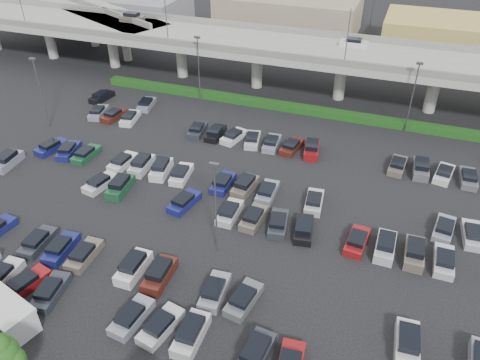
{
  "coord_description": "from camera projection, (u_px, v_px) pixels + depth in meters",
  "views": [
    {
      "loc": [
        13.89,
        -39.75,
        32.31
      ],
      "look_at": [
        -1.07,
        1.66,
        2.0
      ],
      "focal_mm": 35.0,
      "sensor_mm": 36.0,
      "label": 1
    }
  ],
  "objects": [
    {
      "name": "overpass",
      "position": [
        310.0,
        53.0,
        73.91
      ],
      "size": [
        150.0,
        13.0,
        15.8
      ],
      "color": "gray",
      "rests_on": "ground"
    },
    {
      "name": "distant_buildings",
      "position": [
        402.0,
        29.0,
        95.3
      ],
      "size": [
        138.0,
        24.0,
        9.0
      ],
      "color": "gray",
      "rests_on": "ground"
    },
    {
      "name": "light_poles",
      "position": [
        215.0,
        142.0,
        52.16
      ],
      "size": [
        66.9,
        48.38,
        10.3
      ],
      "color": "#4B4B50",
      "rests_on": "ground"
    },
    {
      "name": "ground",
      "position": [
        244.0,
        204.0,
        53.0
      ],
      "size": [
        280.0,
        280.0,
        0.0
      ],
      "primitive_type": "plane",
      "color": "black"
    },
    {
      "name": "on_ramp",
      "position": [
        77.0,
        7.0,
        97.04
      ],
      "size": [
        50.93,
        30.13,
        8.8
      ],
      "color": "gray",
      "rests_on": "ground"
    },
    {
      "name": "parked_cars",
      "position": [
        220.0,
        216.0,
        50.23
      ],
      "size": [
        63.09,
        41.68,
        1.67
      ],
      "color": "maroon",
      "rests_on": "ground"
    },
    {
      "name": "hedge",
      "position": [
        298.0,
        108.0,
        72.05
      ],
      "size": [
        66.0,
        1.6,
        1.1
      ],
      "primitive_type": "cube",
      "color": "#183C11",
      "rests_on": "ground"
    }
  ]
}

